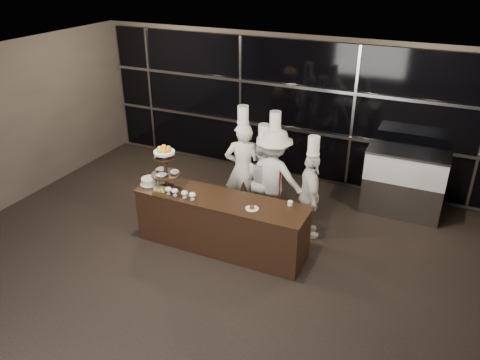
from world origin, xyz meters
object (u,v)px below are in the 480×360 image
at_px(layer_cake, 149,181).
at_px(display_case, 404,180).
at_px(chef_c, 273,176).
at_px(chef_d, 310,195).
at_px(buffet_counter, 221,223).
at_px(chef_b, 263,179).
at_px(chef_a, 243,168).
at_px(display_stand, 165,163).

relative_size(layer_cake, display_case, 0.21).
xyz_separation_m(chef_c, chef_d, (0.73, -0.20, -0.11)).
relative_size(buffet_counter, chef_c, 1.37).
relative_size(chef_b, chef_d, 0.99).
bearing_deg(display_case, layer_cake, -147.31).
bearing_deg(chef_a, chef_b, 4.56).
bearing_deg(display_case, chef_d, -132.58).
xyz_separation_m(display_case, chef_b, (-2.29, -1.20, 0.08)).
distance_m(display_stand, chef_b, 1.81).
bearing_deg(chef_b, display_case, 27.69).
bearing_deg(chef_a, buffet_counter, -82.86).
distance_m(display_case, chef_b, 2.58).
distance_m(buffet_counter, chef_c, 1.31).
xyz_separation_m(layer_cake, display_case, (3.83, 2.46, -0.29)).
height_order(display_stand, chef_b, chef_b).
distance_m(display_case, chef_a, 2.94).
bearing_deg(layer_cake, display_stand, 9.11).
bearing_deg(display_case, buffet_counter, -136.28).
bearing_deg(chef_a, chef_c, -2.30).
distance_m(display_case, chef_d, 1.97).
height_order(chef_a, chef_d, chef_a).
height_order(buffet_counter, chef_a, chef_a).
bearing_deg(display_case, chef_b, -152.31).
bearing_deg(chef_a, chef_d, -9.49).
distance_m(buffet_counter, chef_d, 1.55).
bearing_deg(display_stand, buffet_counter, 0.01).
height_order(display_stand, chef_d, chef_d).
relative_size(buffet_counter, display_stand, 3.81).
bearing_deg(chef_c, layer_cake, -145.67).
xyz_separation_m(layer_cake, chef_c, (1.76, 1.20, -0.08)).
xyz_separation_m(buffet_counter, layer_cake, (-1.31, -0.05, 0.51)).
bearing_deg(buffet_counter, chef_d, 38.92).
distance_m(display_stand, layer_cake, 0.48).
distance_m(buffet_counter, display_stand, 1.33).
distance_m(buffet_counter, layer_cake, 1.41).
distance_m(buffet_counter, display_case, 3.49).
relative_size(display_case, chef_c, 0.69).
height_order(display_case, chef_b, chef_b).
bearing_deg(chef_c, chef_a, 177.70).
xyz_separation_m(chef_a, chef_c, (0.60, -0.02, -0.02)).
bearing_deg(chef_b, layer_cake, -140.80).
height_order(display_case, chef_d, chef_d).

